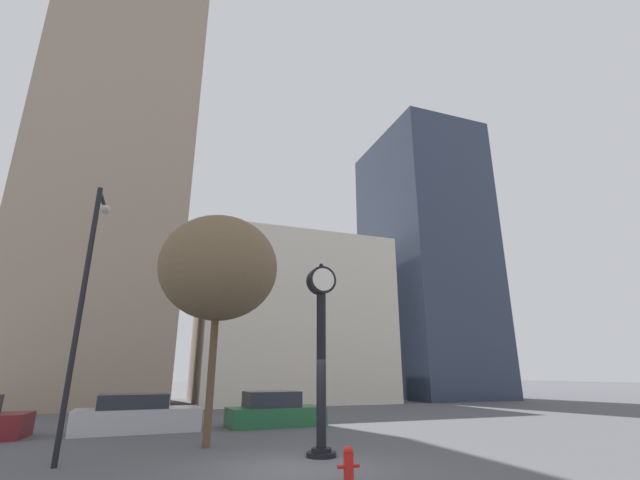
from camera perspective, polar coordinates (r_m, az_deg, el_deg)
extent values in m
plane|color=#515156|center=(11.41, -2.59, -28.09)|extent=(200.00, 200.00, 0.00)
cube|color=gray|center=(37.85, -25.25, 7.07)|extent=(10.67, 12.00, 33.37)
cube|color=beige|center=(36.24, -4.43, -10.78)|extent=(14.26, 12.00, 12.43)
cube|color=#2D384C|center=(43.23, 13.69, -2.63)|extent=(8.66, 12.00, 25.42)
cylinder|color=black|center=(12.74, 0.18, -26.69)|extent=(0.81, 0.81, 0.12)
cylinder|color=black|center=(12.73, 0.18, -26.20)|extent=(0.54, 0.54, 0.10)
cylinder|color=black|center=(12.57, 0.17, -16.60)|extent=(0.27, 0.27, 4.15)
cylinder|color=black|center=(12.85, 0.16, -5.45)|extent=(0.82, 0.37, 0.82)
cylinder|color=white|center=(12.67, 0.46, -5.28)|extent=(0.68, 0.02, 0.68)
cylinder|color=white|center=(13.03, -0.14, -5.61)|extent=(0.68, 0.02, 0.68)
sphere|color=black|center=(12.95, 0.15, -3.40)|extent=(0.12, 0.12, 0.12)
cube|color=#BCBCC1|center=(18.96, -23.13, -21.21)|extent=(4.60, 2.17, 0.85)
cube|color=#232833|center=(18.91, -23.59, -19.08)|extent=(2.57, 1.82, 0.52)
cube|color=#236038|center=(19.61, -5.94, -22.36)|extent=(4.10, 2.04, 0.76)
cube|color=#232833|center=(19.50, -6.47, -20.32)|extent=(2.29, 1.72, 0.63)
cylinder|color=red|center=(9.98, 3.84, -28.04)|extent=(0.21, 0.21, 0.55)
sphere|color=red|center=(9.92, 3.80, -26.27)|extent=(0.20, 0.20, 0.20)
cylinder|color=red|center=(9.91, 2.80, -27.97)|extent=(0.14, 0.07, 0.07)
cylinder|color=red|center=(10.04, 4.86, -27.79)|extent=(0.14, 0.07, 0.07)
cylinder|color=black|center=(12.90, -29.43, -8.67)|extent=(0.14, 0.14, 7.17)
cylinder|color=black|center=(14.29, -27.04, 4.88)|extent=(0.11, 1.20, 0.11)
ellipsoid|color=silver|center=(14.82, -26.86, 3.69)|extent=(0.36, 0.60, 0.24)
cylinder|color=brown|center=(14.46, -14.27, -16.64)|extent=(0.24, 0.24, 4.35)
ellipsoid|color=brown|center=(14.85, -13.32, -3.62)|extent=(3.92, 3.92, 3.53)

